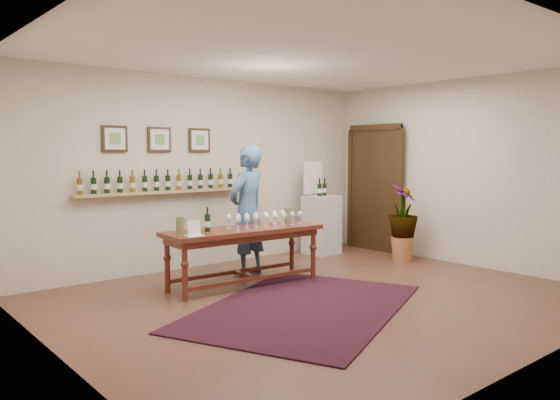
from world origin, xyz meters
TOP-DOWN VIEW (x-y plane):
  - ground at (0.00, 0.00)m, footprint 6.00×6.00m
  - room_shell at (2.11, 1.86)m, footprint 6.00×6.00m
  - rug at (-0.45, -0.15)m, footprint 3.44×2.96m
  - tasting_table at (-0.36, 1.09)m, footprint 2.13×0.80m
  - table_glasses at (-0.09, 1.07)m, footprint 1.34×0.36m
  - table_bottles at (-0.86, 1.18)m, footprint 0.28×0.16m
  - pitcher_left at (-1.19, 1.22)m, footprint 0.14×0.14m
  - pitcher_right at (0.48, 1.19)m, footprint 0.15×0.15m
  - menu_card at (-1.17, 0.96)m, footprint 0.20×0.15m
  - display_pedestal at (1.94, 2.04)m, footprint 0.51×0.51m
  - pedestal_bottles at (1.93, 2.02)m, footprint 0.33×0.10m
  - info_sign at (1.90, 2.20)m, footprint 0.43×0.04m
  - potted_plant at (2.47, 0.76)m, footprint 0.75×0.75m
  - person at (0.05, 1.56)m, footprint 0.76×0.61m

SIDE VIEW (x-z plane):
  - ground at x=0.00m, z-range 0.00..0.00m
  - rug at x=-0.45m, z-range 0.00..0.02m
  - display_pedestal at x=1.94m, z-range 0.00..0.98m
  - potted_plant at x=2.47m, z-range 0.09..1.13m
  - tasting_table at x=-0.36m, z-range 0.26..1.00m
  - menu_card at x=-1.17m, z-range 0.74..0.92m
  - table_glasses at x=-0.09m, z-range 0.74..0.92m
  - pitcher_left at x=-1.19m, z-range 0.74..0.94m
  - pitcher_right at x=0.48m, z-range 0.74..0.95m
  - table_bottles at x=-0.86m, z-range 0.74..1.04m
  - person at x=0.05m, z-range 0.00..1.80m
  - room_shell at x=2.11m, z-range -1.88..4.12m
  - pedestal_bottles at x=1.93m, z-range 0.98..1.30m
  - info_sign at x=1.90m, z-range 0.98..1.57m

